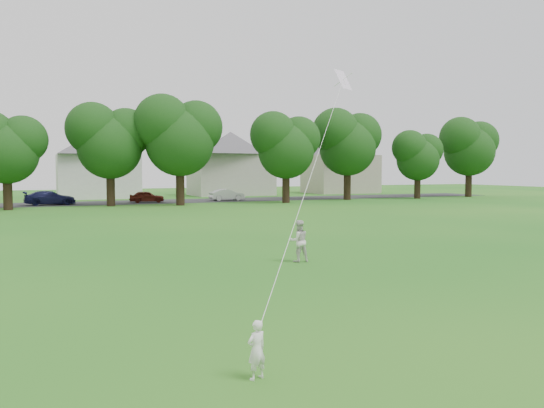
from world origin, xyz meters
name	(u,v)px	position (x,y,z in m)	size (l,w,h in m)	color
ground	(317,302)	(0.00, 0.00, 0.00)	(160.00, 160.00, 0.00)	#166018
street	(109,203)	(0.00, 42.00, 0.01)	(90.00, 7.00, 0.01)	#2D2D30
toddler	(257,350)	(-3.16, -3.82, 0.47)	(0.34, 0.22, 0.93)	white
older_boy	(299,241)	(2.13, 5.26, 0.74)	(0.72, 0.56, 1.47)	silver
kite	(320,148)	(1.28, 2.22, 3.85)	(4.97, 6.47, 16.28)	white
tree_row	(140,135)	(2.05, 36.23, 6.24)	(84.66, 8.20, 10.57)	black
parked_cars	(3,199)	(-9.13, 41.00, 0.61)	(44.51, 2.16, 1.29)	black
house_row	(97,156)	(-0.06, 52.00, 4.82)	(76.92, 13.98, 9.62)	silver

